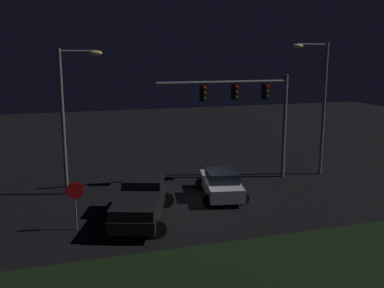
% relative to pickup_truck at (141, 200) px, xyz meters
% --- Properties ---
extents(ground_plane, '(80.00, 80.00, 0.00)m').
position_rel_pickup_truck_xyz_m(ground_plane, '(3.53, 1.95, -1.00)').
color(ground_plane, black).
extents(grass_median, '(25.60, 6.24, 0.10)m').
position_rel_pickup_truck_xyz_m(grass_median, '(3.53, -6.89, -0.95)').
color(grass_median, black).
rests_on(grass_median, ground_plane).
extents(pickup_truck, '(4.04, 5.76, 1.80)m').
position_rel_pickup_truck_xyz_m(pickup_truck, '(0.00, 0.00, 0.00)').
color(pickup_truck, black).
rests_on(pickup_truck, ground_plane).
extents(car_sedan, '(3.02, 4.66, 1.51)m').
position_rel_pickup_truck_xyz_m(car_sedan, '(4.89, 2.15, -0.26)').
color(car_sedan, silver).
rests_on(car_sedan, ground_plane).
extents(traffic_signal_gantry, '(8.32, 0.56, 6.50)m').
position_rel_pickup_truck_xyz_m(traffic_signal_gantry, '(7.67, 4.74, 3.90)').
color(traffic_signal_gantry, slate).
rests_on(traffic_signal_gantry, ground_plane).
extents(street_lamp_left, '(2.37, 0.44, 8.03)m').
position_rel_pickup_truck_xyz_m(street_lamp_left, '(-2.76, 5.12, 4.05)').
color(street_lamp_left, slate).
rests_on(street_lamp_left, ground_plane).
extents(street_lamp_right, '(2.52, 0.44, 8.45)m').
position_rel_pickup_truck_xyz_m(street_lamp_right, '(12.33, 4.63, 4.29)').
color(street_lamp_right, slate).
rests_on(street_lamp_right, ground_plane).
extents(stop_sign, '(0.76, 0.08, 2.23)m').
position_rel_pickup_truck_xyz_m(stop_sign, '(-2.98, -0.37, 0.56)').
color(stop_sign, slate).
rests_on(stop_sign, ground_plane).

